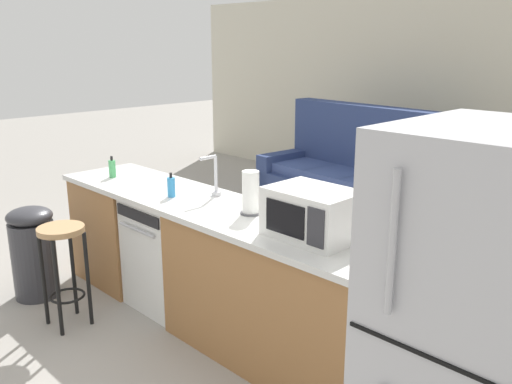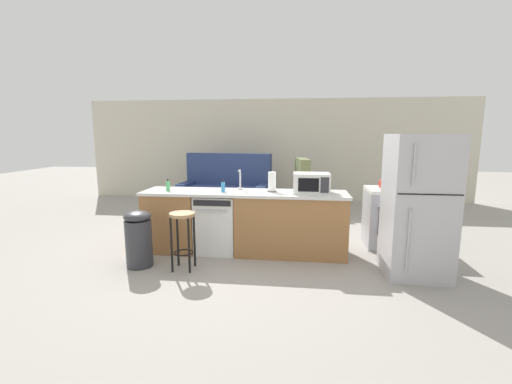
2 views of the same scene
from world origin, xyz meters
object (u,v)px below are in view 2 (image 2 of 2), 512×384
(armchair, at_px, (311,198))
(kettle, at_px, (384,184))
(stove_range, at_px, (391,217))
(refrigerator, at_px, (418,206))
(dishwasher, at_px, (217,223))
(paper_towel_roll, at_px, (272,182))
(couch, at_px, (226,192))
(soap_bottle, at_px, (223,187))
(trash_bin, at_px, (139,238))
(microwave, at_px, (311,183))
(dish_soap_bottle, at_px, (168,186))
(bar_stool, at_px, (183,229))

(armchair, bearing_deg, kettle, -65.84)
(stove_range, distance_m, refrigerator, 1.17)
(dishwasher, height_order, refrigerator, refrigerator)
(refrigerator, height_order, paper_towel_roll, refrigerator)
(couch, relative_size, armchair, 1.73)
(stove_range, bearing_deg, refrigerator, -90.01)
(stove_range, distance_m, couch, 3.83)
(soap_bottle, relative_size, couch, 0.09)
(kettle, xyz_separation_m, trash_bin, (-3.31, -1.13, -0.61))
(paper_towel_roll, bearing_deg, soap_bottle, -169.72)
(dishwasher, distance_m, kettle, 2.53)
(stove_range, bearing_deg, microwave, -156.24)
(microwave, distance_m, trash_bin, 2.43)
(paper_towel_roll, relative_size, couch, 0.14)
(stove_range, height_order, refrigerator, refrigerator)
(soap_bottle, bearing_deg, couch, 101.10)
(microwave, distance_m, kettle, 1.16)
(microwave, height_order, paper_towel_roll, paper_towel_roll)
(stove_range, distance_m, soap_bottle, 2.62)
(soap_bottle, xyz_separation_m, armchair, (1.34, 2.68, -0.62))
(refrigerator, xyz_separation_m, dish_soap_bottle, (-3.30, 0.48, 0.12))
(dish_soap_bottle, height_order, kettle, kettle)
(dishwasher, bearing_deg, refrigerator, -11.93)
(dishwasher, height_order, stove_range, stove_range)
(trash_bin, relative_size, couch, 0.36)
(kettle, bearing_deg, dishwasher, -170.15)
(dishwasher, xyz_separation_m, stove_range, (2.60, 0.55, 0.03))
(paper_towel_roll, bearing_deg, dish_soap_bottle, -175.45)
(dishwasher, xyz_separation_m, armchair, (1.45, 2.61, -0.07))
(trash_bin, distance_m, armchair, 4.06)
(dish_soap_bottle, height_order, couch, couch)
(paper_towel_roll, distance_m, soap_bottle, 0.70)
(refrigerator, distance_m, dish_soap_bottle, 3.34)
(refrigerator, height_order, armchair, refrigerator)
(couch, bearing_deg, dishwasher, -80.80)
(armchair, bearing_deg, trash_bin, -125.10)
(dish_soap_bottle, xyz_separation_m, kettle, (3.14, 0.49, 0.01))
(microwave, relative_size, kettle, 2.44)
(bar_stool, bearing_deg, stove_range, 24.22)
(paper_towel_roll, xyz_separation_m, soap_bottle, (-0.69, -0.12, -0.07))
(refrigerator, distance_m, kettle, 0.99)
(dishwasher, xyz_separation_m, kettle, (2.43, 0.42, 0.56))
(dish_soap_bottle, distance_m, kettle, 3.18)
(soap_bottle, xyz_separation_m, bar_stool, (-0.38, -0.67, -0.44))
(dishwasher, xyz_separation_m, dish_soap_bottle, (-0.70, -0.07, 0.55))
(microwave, relative_size, dish_soap_bottle, 2.84)
(couch, bearing_deg, kettle, -39.99)
(dishwasher, distance_m, soap_bottle, 0.57)
(paper_towel_roll, distance_m, bar_stool, 1.42)
(microwave, bearing_deg, kettle, 21.39)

